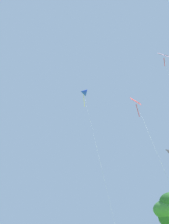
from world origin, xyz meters
The scene contains 3 objects.
kite_blue_delta centered at (1.49, 29.63, 25.92)m, with size 4.13×8.79×26.79m.
kite_pink_low centered at (13.70, 19.55, 26.30)m, with size 3.31×5.24×28.42m.
kite_red_high centered at (8.97, 21.93, 18.75)m, with size 1.88×9.00×20.47m.
Camera 1 is at (-1.84, -5.56, 1.75)m, focal length 34.75 mm.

